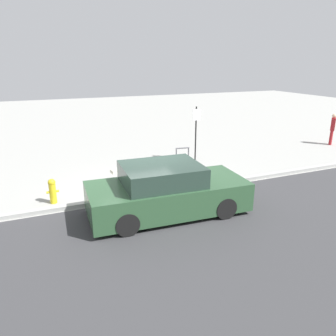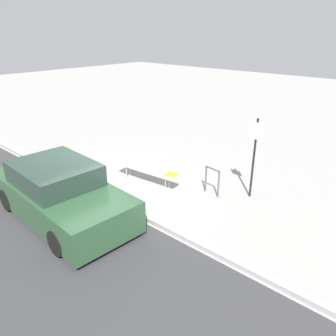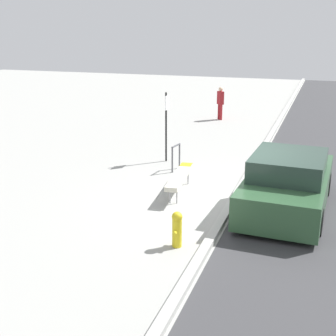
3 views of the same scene
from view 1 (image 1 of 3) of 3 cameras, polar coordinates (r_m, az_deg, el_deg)
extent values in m
plane|color=#9E9E99|center=(10.35, -4.02, -5.01)|extent=(60.00, 60.00, 0.00)
cube|color=#38383A|center=(6.36, 12.30, -21.97)|extent=(60.00, 10.00, 0.01)
cube|color=#A8A8A3|center=(10.32, -4.03, -4.68)|extent=(60.00, 0.20, 0.13)
cylinder|color=#99999E|center=(11.39, -8.01, -1.83)|extent=(0.04, 0.04, 0.41)
cylinder|color=#99999E|center=(11.99, -1.00, -0.63)|extent=(0.04, 0.04, 0.41)
cylinder|color=#99999E|center=(11.55, -8.32, -1.56)|extent=(0.04, 0.04, 0.41)
cylinder|color=#99999E|center=(12.14, -1.39, -0.39)|extent=(0.04, 0.04, 0.41)
cube|color=beige|center=(11.66, -4.62, 0.15)|extent=(2.26, 0.56, 0.12)
cube|color=yellow|center=(12.03, -0.54, 1.10)|extent=(0.39, 0.36, 0.01)
cylinder|color=#515156|center=(12.95, 1.46, 1.71)|extent=(0.05, 0.05, 0.80)
cylinder|color=#515156|center=(13.08, 3.57, 1.85)|extent=(0.05, 0.05, 0.80)
cylinder|color=#515156|center=(12.91, 2.54, 3.48)|extent=(0.55, 0.13, 0.05)
cylinder|color=black|center=(13.77, 4.85, 5.86)|extent=(0.06, 0.06, 2.30)
cube|color=white|center=(13.59, 5.02, 9.21)|extent=(0.36, 0.02, 0.46)
cylinder|color=gold|center=(10.36, -19.41, -4.23)|extent=(0.20, 0.20, 0.60)
sphere|color=gold|center=(10.24, -19.61, -2.39)|extent=(0.22, 0.22, 0.22)
cylinder|color=gold|center=(10.34, -20.21, -4.02)|extent=(0.08, 0.07, 0.07)
cylinder|color=gold|center=(10.34, -18.67, -3.83)|extent=(0.08, 0.07, 0.07)
cylinder|color=maroon|center=(18.71, 26.51, 4.85)|extent=(0.15, 0.15, 0.75)
cylinder|color=maroon|center=(18.55, 26.51, 4.75)|extent=(0.15, 0.15, 0.75)
cube|color=maroon|center=(18.51, 26.80, 6.84)|extent=(0.40, 0.38, 0.62)
sphere|color=beige|center=(18.45, 26.99, 8.10)|extent=(0.21, 0.21, 0.21)
cylinder|color=black|center=(10.37, 5.36, -3.21)|extent=(0.61, 0.21, 0.60)
cylinder|color=black|center=(8.98, 9.99, -6.91)|extent=(0.61, 0.21, 0.60)
cylinder|color=black|center=(9.61, -9.41, -5.16)|extent=(0.61, 0.21, 0.60)
cylinder|color=black|center=(8.09, -7.09, -9.71)|extent=(0.61, 0.21, 0.60)
cube|color=#2D5133|center=(9.07, -0.05, -4.86)|extent=(4.42, 2.06, 0.78)
cube|color=#253930|center=(8.79, -1.12, -1.15)|extent=(2.16, 1.76, 0.55)
camera|label=2|loc=(10.90, 47.29, 14.70)|focal=35.00mm
camera|label=3|loc=(10.66, -72.90, 7.21)|focal=50.00mm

